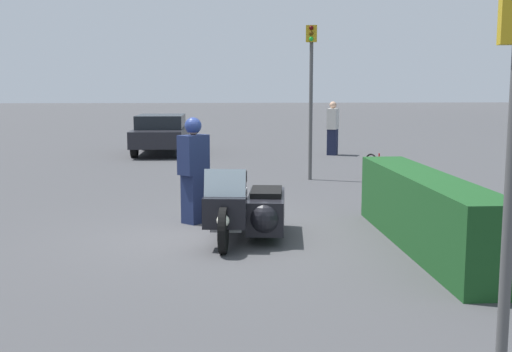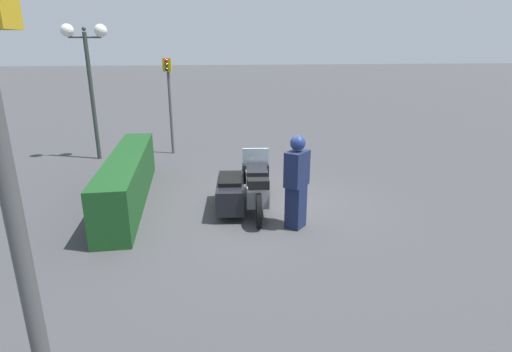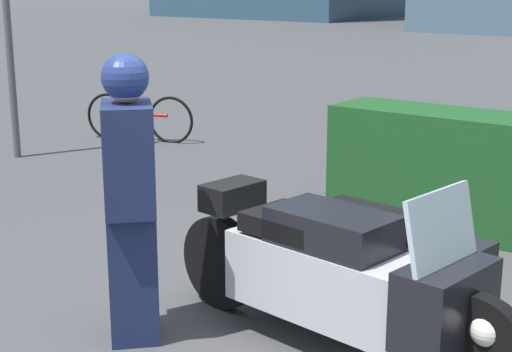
{
  "view_description": "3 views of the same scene",
  "coord_description": "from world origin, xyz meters",
  "px_view_note": "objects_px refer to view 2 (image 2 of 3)",
  "views": [
    {
      "loc": [
        9.95,
        -0.2,
        2.32
      ],
      "look_at": [
        0.85,
        0.4,
        1.04
      ],
      "focal_mm": 45.0,
      "sensor_mm": 36.0,
      "label": 1
    },
    {
      "loc": [
        -7.75,
        1.32,
        3.3
      ],
      "look_at": [
        -0.42,
        0.16,
        0.93
      ],
      "focal_mm": 28.0,
      "sensor_mm": 36.0,
      "label": 2
    },
    {
      "loc": [
        2.54,
        -3.75,
        2.23
      ],
      "look_at": [
        -0.71,
        0.54,
        0.87
      ],
      "focal_mm": 55.0,
      "sensor_mm": 36.0,
      "label": 3
    }
  ],
  "objects_px": {
    "officer_rider": "(297,180)",
    "traffic_light_near": "(169,91)",
    "traffic_light_far": "(20,228)",
    "police_motorcycle": "(244,186)",
    "twin_lamp_post": "(87,54)",
    "hedge_bush_curbside": "(128,178)"
  },
  "relations": [
    {
      "from": "traffic_light_far",
      "to": "police_motorcycle",
      "type": "bearing_deg",
      "value": -4.17
    },
    {
      "from": "hedge_bush_curbside",
      "to": "twin_lamp_post",
      "type": "relative_size",
      "value": 1.21
    },
    {
      "from": "police_motorcycle",
      "to": "traffic_light_far",
      "type": "bearing_deg",
      "value": 169.6
    },
    {
      "from": "officer_rider",
      "to": "traffic_light_near",
      "type": "height_order",
      "value": "traffic_light_near"
    },
    {
      "from": "police_motorcycle",
      "to": "officer_rider",
      "type": "xyz_separation_m",
      "value": [
        -1.17,
        -0.86,
        0.48
      ]
    },
    {
      "from": "twin_lamp_post",
      "to": "traffic_light_far",
      "type": "relative_size",
      "value": 1.05
    },
    {
      "from": "hedge_bush_curbside",
      "to": "officer_rider",
      "type": "bearing_deg",
      "value": -119.93
    },
    {
      "from": "police_motorcycle",
      "to": "officer_rider",
      "type": "height_order",
      "value": "officer_rider"
    },
    {
      "from": "police_motorcycle",
      "to": "twin_lamp_post",
      "type": "bearing_deg",
      "value": 46.96
    },
    {
      "from": "officer_rider",
      "to": "hedge_bush_curbside",
      "type": "relative_size",
      "value": 0.38
    },
    {
      "from": "police_motorcycle",
      "to": "hedge_bush_curbside",
      "type": "bearing_deg",
      "value": 79.77
    },
    {
      "from": "police_motorcycle",
      "to": "traffic_light_near",
      "type": "xyz_separation_m",
      "value": [
        5.0,
        1.72,
        1.55
      ]
    },
    {
      "from": "police_motorcycle",
      "to": "twin_lamp_post",
      "type": "xyz_separation_m",
      "value": [
        4.71,
        3.98,
        2.67
      ]
    },
    {
      "from": "traffic_light_far",
      "to": "officer_rider",
      "type": "bearing_deg",
      "value": -16.09
    },
    {
      "from": "traffic_light_near",
      "to": "traffic_light_far",
      "type": "relative_size",
      "value": 0.8
    },
    {
      "from": "police_motorcycle",
      "to": "twin_lamp_post",
      "type": "relative_size",
      "value": 0.65
    },
    {
      "from": "traffic_light_far",
      "to": "twin_lamp_post",
      "type": "bearing_deg",
      "value": 23.99
    },
    {
      "from": "traffic_light_near",
      "to": "traffic_light_far",
      "type": "distance_m",
      "value": 11.1
    },
    {
      "from": "officer_rider",
      "to": "twin_lamp_post",
      "type": "bearing_deg",
      "value": -7.72
    },
    {
      "from": "traffic_light_far",
      "to": "traffic_light_near",
      "type": "bearing_deg",
      "value": 12.15
    },
    {
      "from": "traffic_light_near",
      "to": "traffic_light_far",
      "type": "xyz_separation_m",
      "value": [
        -11.09,
        0.16,
        0.44
      ]
    },
    {
      "from": "twin_lamp_post",
      "to": "traffic_light_near",
      "type": "distance_m",
      "value": 2.54
    }
  ]
}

